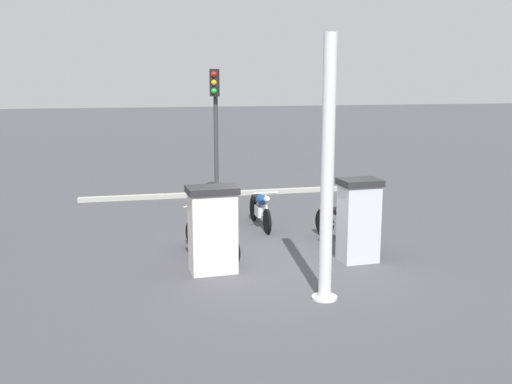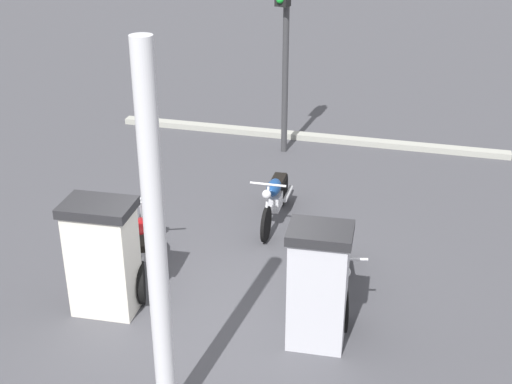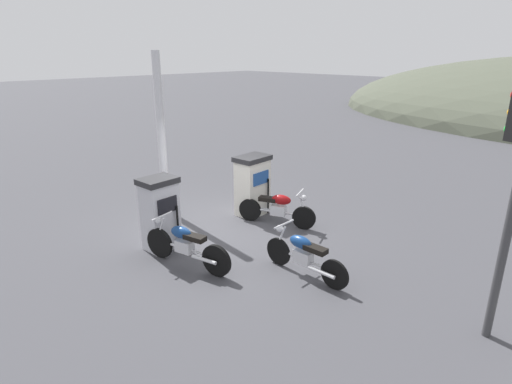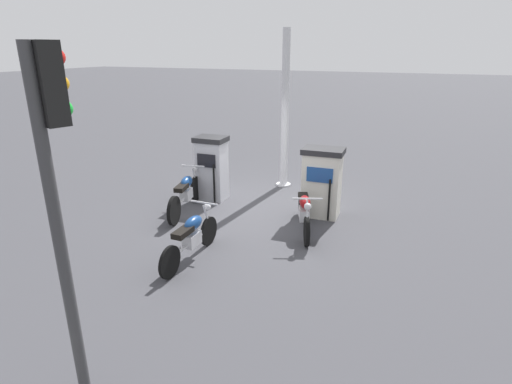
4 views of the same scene
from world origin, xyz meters
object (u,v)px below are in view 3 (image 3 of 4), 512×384
object	(u,v)px
fuel_pump_far	(253,185)
canopy_support_pole	(162,139)
fuel_pump_near	(160,213)
motorcycle_far_pump	(278,208)
motorcycle_near_pump	(185,245)
motorcycle_extra	(304,253)

from	to	relation	value
fuel_pump_far	canopy_support_pole	distance (m)	2.55
fuel_pump_near	motorcycle_far_pump	distance (m)	2.85
fuel_pump_far	motorcycle_far_pump	bearing A→B (deg)	-5.82
fuel_pump_far	motorcycle_far_pump	world-z (taller)	fuel_pump_far
motorcycle_far_pump	canopy_support_pole	bearing A→B (deg)	-152.25
motorcycle_near_pump	canopy_support_pole	bearing A→B (deg)	152.89
fuel_pump_near	motorcycle_near_pump	size ratio (longest dim) A/B	0.77
fuel_pump_near	motorcycle_extra	bearing A→B (deg)	22.31
motorcycle_near_pump	motorcycle_extra	distance (m)	2.30
fuel_pump_far	fuel_pump_near	bearing A→B (deg)	-90.00
motorcycle_near_pump	canopy_support_pole	world-z (taller)	canopy_support_pole
fuel_pump_near	motorcycle_far_pump	size ratio (longest dim) A/B	0.85
motorcycle_near_pump	motorcycle_far_pump	world-z (taller)	motorcycle_near_pump
motorcycle_near_pump	motorcycle_extra	bearing A→B (deg)	34.93
fuel_pump_near	motorcycle_near_pump	distance (m)	1.08
fuel_pump_far	canopy_support_pole	size ratio (longest dim) A/B	0.38
motorcycle_far_pump	motorcycle_extra	distance (m)	2.44
fuel_pump_near	motorcycle_near_pump	xyz separation A→B (m)	(1.01, -0.13, -0.35)
fuel_pump_near	fuel_pump_far	world-z (taller)	fuel_pump_near
fuel_pump_far	motorcycle_extra	size ratio (longest dim) A/B	0.83
canopy_support_pole	fuel_pump_far	bearing A→B (deg)	41.20
fuel_pump_far	motorcycle_near_pump	bearing A→B (deg)	-70.67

